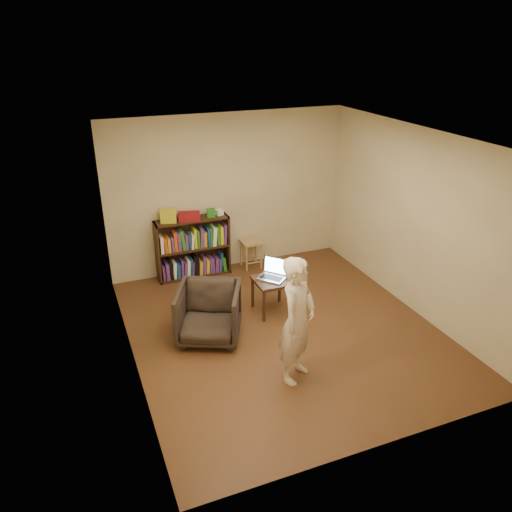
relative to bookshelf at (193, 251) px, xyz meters
name	(u,v)px	position (x,y,z in m)	size (l,w,h in m)	color
floor	(283,330)	(0.68, -2.09, -0.44)	(4.50, 4.50, 0.00)	#4E3119
ceiling	(288,139)	(0.68, -2.09, 2.16)	(4.50, 4.50, 0.00)	silver
wall_back	(228,193)	(0.68, 0.16, 0.86)	(4.00, 4.00, 0.00)	beige
wall_left	(124,268)	(-1.32, -2.09, 0.86)	(4.50, 4.50, 0.00)	beige
wall_right	(415,222)	(2.68, -2.09, 0.86)	(4.50, 4.50, 0.00)	beige
bookshelf	(193,251)	(0.00, 0.00, 0.00)	(1.20, 0.30, 1.00)	black
box_yellow	(168,216)	(-0.36, -0.01, 0.66)	(0.24, 0.18, 0.20)	yellow
red_cloth	(189,217)	(-0.04, -0.04, 0.62)	(0.34, 0.25, 0.11)	maroon
box_green	(211,213)	(0.32, -0.03, 0.62)	(0.13, 0.13, 0.13)	#2A7920
box_white	(219,212)	(0.47, 0.01, 0.61)	(0.11, 0.11, 0.09)	white
stool	(251,246)	(1.00, -0.06, -0.05)	(0.34, 0.34, 0.49)	#AC7F53
armchair	(209,313)	(-0.30, -1.89, -0.07)	(0.79, 0.81, 0.74)	#2F271F
side_table	(272,285)	(0.74, -1.56, -0.01)	(0.50, 0.50, 0.51)	black
laptop	(273,273)	(0.78, -1.50, 0.14)	(0.46, 0.47, 0.28)	#BABABF
person	(297,320)	(0.40, -3.05, 0.33)	(0.56, 0.37, 1.55)	beige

